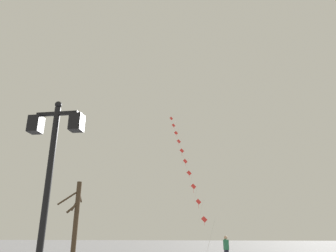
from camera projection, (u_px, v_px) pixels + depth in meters
twin_lantern_lamp_post at (51, 162)px, 6.81m from camera, size 1.29×0.28×4.80m
kite_train at (185, 161)px, 31.65m from camera, size 5.30×15.38×16.67m
kite_flyer at (226, 249)px, 19.49m from camera, size 0.35×0.63×1.71m
bare_tree at (75, 221)px, 17.88m from camera, size 1.04×1.77×4.82m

